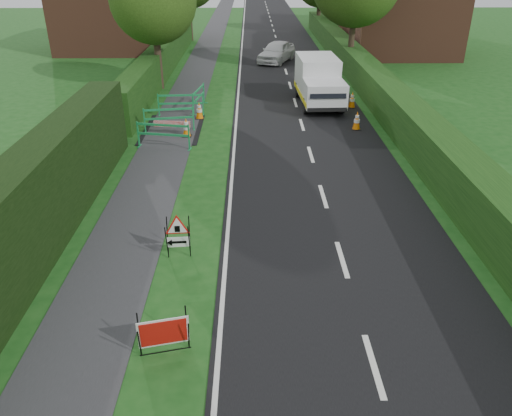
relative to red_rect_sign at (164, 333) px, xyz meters
name	(u,v)px	position (x,y,z in m)	size (l,w,h in m)	color
ground	(239,285)	(1.35, 2.09, -0.46)	(120.00, 120.00, 0.00)	#174B15
road_surface	(276,38)	(3.85, 37.09, -0.45)	(6.00, 90.00, 0.02)	black
footpath	(211,38)	(-1.65, 37.09, -0.45)	(2.00, 90.00, 0.02)	#2D2D30
hedge_west_near	(17,287)	(-3.65, 2.09, -0.46)	(1.10, 18.00, 2.50)	black
hedge_west_far	(165,72)	(-3.65, 24.09, -0.46)	(1.00, 24.00, 1.80)	#14380F
hedge_east	(372,97)	(7.85, 18.09, -0.46)	(1.20, 50.00, 1.50)	#14380F
house_west	(109,8)	(-8.65, 32.09, 2.44)	(7.50, 7.40, 7.88)	brown
house_east_a	(403,11)	(12.35, 30.09, 2.44)	(7.50, 7.40, 7.88)	brown
tree_nw	(153,0)	(-3.25, 20.09, 4.03)	(4.40, 4.40, 6.70)	#2D2116
red_rect_sign	(164,333)	(0.00, 0.00, 0.00)	(1.02, 0.75, 0.79)	black
triangle_sign	(176,233)	(-0.17, 3.24, 0.24)	(0.72, 0.72, 0.99)	black
works_van	(319,81)	(4.94, 16.93, 0.68)	(2.04, 4.77, 2.14)	silver
traffic_cone_0	(357,121)	(6.08, 12.98, -0.06)	(0.38, 0.38, 0.79)	black
traffic_cone_1	(352,100)	(6.48, 16.23, -0.06)	(0.38, 0.38, 0.79)	black
traffic_cone_2	(335,89)	(5.95, 18.21, -0.06)	(0.38, 0.38, 0.79)	black
traffic_cone_3	(186,127)	(-0.95, 12.17, -0.06)	(0.38, 0.38, 0.79)	black
traffic_cone_4	(199,110)	(-0.64, 14.56, -0.06)	(0.38, 0.38, 0.79)	black
ped_barrier_0	(163,132)	(-1.66, 10.85, 0.17)	(2.09, 0.72, 1.00)	#188846
ped_barrier_1	(169,116)	(-1.74, 12.90, 0.17)	(2.09, 0.68, 1.00)	#188846
ped_barrier_2	(181,102)	(-1.52, 15.10, 0.17)	(2.08, 0.47, 1.00)	#188846
ped_barrier_3	(199,96)	(-0.80, 16.12, 0.17)	(0.67, 2.09, 1.00)	#188846
redwhite_plank	(173,134)	(-1.56, 12.44, -0.46)	(1.50, 0.04, 0.25)	red
hatchback_car	(277,52)	(3.40, 27.16, 0.22)	(1.59, 3.96, 1.35)	white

